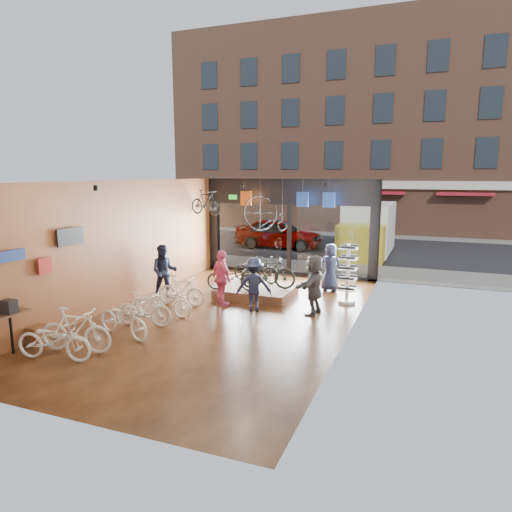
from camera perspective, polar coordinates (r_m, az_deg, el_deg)
The scene contains 35 objects.
ground_plane at distance 13.13m, azimuth -3.70°, elevation -7.57°, with size 7.00×12.00×0.04m, color black.
ceiling at distance 12.51m, azimuth -3.90°, elevation 9.43°, with size 7.00×12.00×0.04m, color black.
wall_left at distance 14.51m, azimuth -16.51°, elevation 1.52°, with size 0.04×12.00×3.80m, color brown.
wall_right at distance 11.66m, azimuth 12.09°, elevation -0.33°, with size 0.04×12.00×3.80m, color beige.
wall_back at distance 7.79m, azimuth -22.96°, elevation -6.19°, with size 7.00×0.04×3.80m, color beige.
storefront at distance 18.24m, azimuth 4.20°, elevation 3.63°, with size 7.00×0.26×3.80m, color black, non-canonical shape.
exit_sign at distance 18.88m, azimuth -2.90°, elevation 7.37°, with size 0.35×0.06×0.18m, color #198C26.
street_road at distance 27.15m, azimuth 9.74°, elevation 1.62°, with size 30.00×18.00×0.02m, color black.
sidewalk_near at distance 19.67m, azimuth 5.16°, elevation -1.33°, with size 30.00×2.40×0.12m, color slate.
sidewalk_far at distance 31.04m, azimuth 11.24°, elevation 2.77°, with size 30.00×2.00×0.12m, color slate.
opposite_building at distance 33.39m, azimuth 12.45°, elevation 15.18°, with size 26.00×5.00×14.00m, color brown.
street_car at distance 24.79m, azimuth 2.82°, elevation 2.82°, with size 1.88×4.67×1.59m, color gray.
box_truck at distance 22.68m, azimuth 13.66°, elevation 3.05°, with size 2.14×6.43×2.53m, color silver, non-canonical shape.
floor_bike_0 at distance 10.93m, azimuth -23.93°, elevation -9.54°, with size 0.61×1.75×0.92m, color beige.
floor_bike_1 at distance 11.17m, azimuth -21.63°, elevation -8.62°, with size 0.49×1.73×1.04m, color beige.
floor_bike_2 at distance 11.85m, azimuth -16.27°, elevation -7.54°, with size 0.61×1.75×0.92m, color beige.
floor_bike_3 at distance 12.50m, azimuth -13.83°, elevation -6.46°, with size 0.44×1.55×0.93m, color beige.
floor_bike_4 at distance 13.18m, azimuth -11.36°, elevation -5.65°, with size 0.57×1.63×0.86m, color beige.
floor_bike_5 at distance 14.16m, azimuth -9.33°, elevation -4.29°, with size 0.44×1.57×0.94m, color beige.
display_platform at distance 15.09m, azimuth 0.02°, elevation -4.52°, with size 2.40×1.80×0.30m, color #56311E.
display_bike_left at distance 14.63m, azimuth -2.97°, elevation -2.62°, with size 0.58×1.67×0.88m, color black.
display_bike_mid at distance 14.75m, azimuth 1.52°, elevation -2.13°, with size 0.50×1.78×1.07m, color black.
display_bike_right at distance 15.71m, azimuth 0.02°, elevation -1.65°, with size 0.61×1.74×0.91m, color black.
customer_1 at distance 15.07m, azimuth -11.39°, elevation -1.91°, with size 0.85×0.66×1.75m, color #161C33.
customer_2 at distance 13.89m, azimuth -4.29°, elevation -2.79°, with size 1.02×0.42×1.73m, color #CC4C72.
customer_3 at distance 13.36m, azimuth -0.27°, elevation -3.60°, with size 1.03×0.59×1.59m, color #161C33.
customer_4 at distance 15.85m, azimuth 9.27°, elevation -1.43°, with size 0.80×0.52×1.64m, color #161C33.
customer_5 at distance 13.17m, azimuth 7.23°, elevation -3.60°, with size 1.60×0.51×1.72m, color #3F3F44.
sunglasses_rack at distance 14.43m, azimuth 11.37°, elevation -2.23°, with size 0.55×0.45×1.85m, color white, non-canonical shape.
wall_merch at distance 12.00m, azimuth -26.06°, elevation -3.80°, with size 0.40×2.40×2.60m, color navy, non-canonical shape.
penny_farthing at distance 17.02m, azimuth 1.37°, elevation 5.21°, with size 1.64×0.06×1.32m, color black, non-canonical shape.
hung_bike at distance 17.54m, azimuth -6.31°, elevation 6.69°, with size 0.45×1.58×0.95m, color black.
jersey_left at distance 17.91m, azimuth -1.27°, elevation 7.22°, with size 0.45×0.03×0.55m, color #CC5919.
jersey_mid at distance 17.17m, azimuth 5.82°, elevation 7.04°, with size 0.45×0.03×0.55m, color #1E3F99.
jersey_right at distance 16.94m, azimuth 9.07°, elevation 6.92°, with size 0.45×0.03×0.55m, color #1E3F99.
Camera 1 is at (5.30, -11.33, 4.00)m, focal length 32.00 mm.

